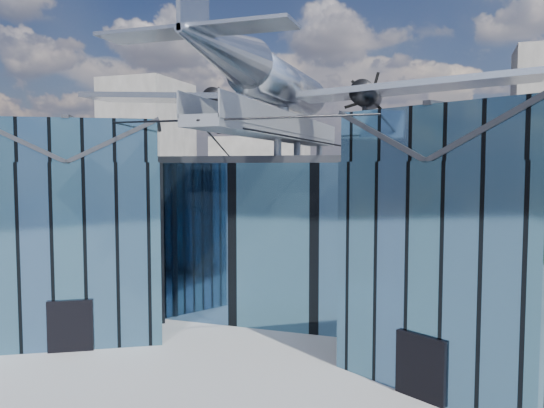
% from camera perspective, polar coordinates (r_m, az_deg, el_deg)
% --- Properties ---
extents(ground_plane, '(120.00, 120.00, 0.00)m').
position_cam_1_polar(ground_plane, '(29.11, -1.31, -14.55)').
color(ground_plane, gray).
extents(museum, '(32.88, 24.50, 17.60)m').
position_cam_1_polar(museum, '(33.33, 2.12, -2.41)').
color(museum, '#436A88').
rests_on(museum, ground).
extents(bg_towers, '(77.00, 24.50, 26.00)m').
position_cam_1_polar(bg_towers, '(76.82, 12.84, 4.47)').
color(bg_towers, gray).
rests_on(bg_towers, ground).
extents(tree_plaza_w, '(4.08, 4.08, 5.37)m').
position_cam_1_polar(tree_plaza_w, '(41.14, -25.95, -4.27)').
color(tree_plaza_w, '#372216').
rests_on(tree_plaza_w, ground).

